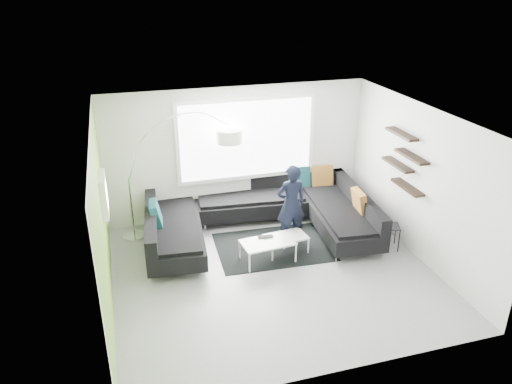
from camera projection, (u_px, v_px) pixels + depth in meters
ground at (273, 273)px, 8.81m from camera, size 5.50×5.50×0.00m
room_shell at (273, 174)px, 8.27m from camera, size 5.54×5.04×2.82m
sectional_sofa at (258, 217)px, 9.88m from camera, size 4.59×3.08×0.94m
rug at (273, 247)px, 9.63m from camera, size 2.23×1.67×0.01m
coffee_table at (277, 247)px, 9.25m from camera, size 1.29×0.83×0.40m
arc_lamp at (128, 180)px, 9.50m from camera, size 2.30×0.69×2.46m
side_table at (389, 237)px, 9.53m from camera, size 0.43×0.43×0.47m
person at (291, 204)px, 9.53m from camera, size 0.61×0.42×1.60m
laptop at (266, 238)px, 9.13m from camera, size 0.32×0.24×0.02m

